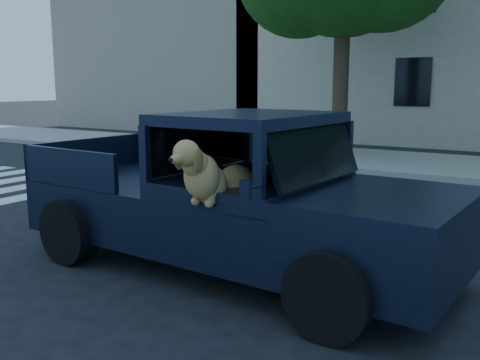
{
  "coord_description": "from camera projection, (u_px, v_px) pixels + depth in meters",
  "views": [
    {
      "loc": [
        1.77,
        -4.9,
        2.11
      ],
      "look_at": [
        -1.14,
        -0.29,
        1.14
      ],
      "focal_mm": 40.0,
      "sensor_mm": 36.0,
      "label": 1
    }
  ],
  "objects": [
    {
      "name": "ground",
      "position": [
        351.0,
        298.0,
        5.38
      ],
      "size": [
        120.0,
        120.0,
        0.0
      ],
      "primitive_type": "plane",
      "color": "black",
      "rests_on": "ground"
    },
    {
      "name": "building_left",
      "position": [
        184.0,
        46.0,
        26.29
      ],
      "size": [
        12.0,
        6.0,
        8.0
      ],
      "primitive_type": "cube",
      "color": "tan",
      "rests_on": "ground"
    },
    {
      "name": "pickup_truck",
      "position": [
        226.0,
        216.0,
        6.17
      ],
      "size": [
        5.16,
        2.72,
        1.81
      ],
      "rotation": [
        0.0,
        0.0,
        -0.05
      ],
      "color": "black",
      "rests_on": "ground"
    }
  ]
}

